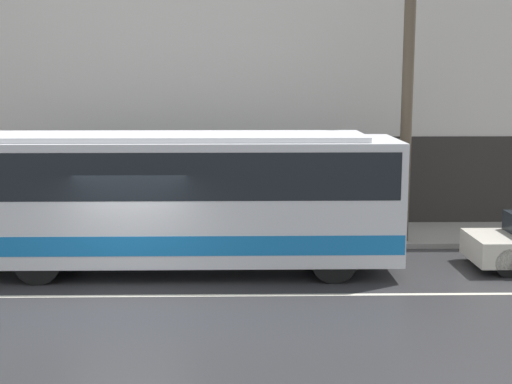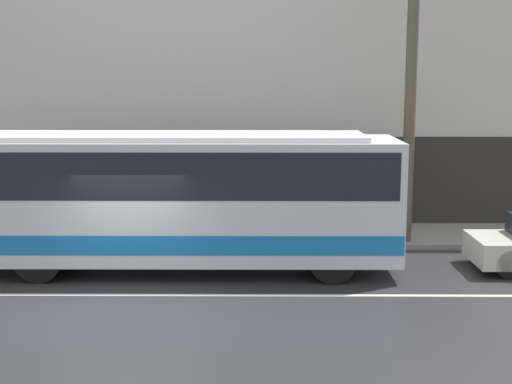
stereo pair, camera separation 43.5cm
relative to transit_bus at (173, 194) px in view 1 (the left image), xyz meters
The scene contains 7 objects.
ground_plane 2.90m from the transit_bus, 111.50° to the right, with size 60.00×60.00×0.00m, color #2D2D30.
sidewalk 3.89m from the transit_bus, 103.63° to the left, with size 60.00×2.86×0.14m.
building_facade 6.59m from the transit_bus, 99.37° to the left, with size 60.00×0.35×12.70m.
lane_stripe 2.89m from the transit_bus, 111.50° to the right, with size 54.00×0.14×0.01m.
transit_bus is the anchor object (origin of this frame).
utility_pole_near 6.93m from the transit_bus, 21.31° to the left, with size 0.31×0.31×8.04m.
pedestrian_waiting 4.29m from the transit_bus, 120.38° to the left, with size 0.36×0.36×1.56m.
Camera 1 is at (2.49, -14.69, 4.72)m, focal length 50.00 mm.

